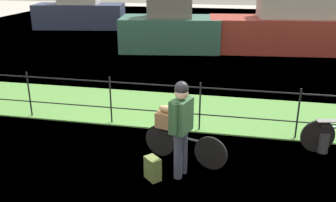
{
  "coord_description": "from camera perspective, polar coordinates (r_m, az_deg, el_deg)",
  "views": [
    {
      "loc": [
        1.82,
        -5.21,
        3.39
      ],
      "look_at": [
        0.45,
        1.43,
        0.9
      ],
      "focal_mm": 39.62,
      "sensor_mm": 36.0,
      "label": 1
    }
  ],
  "objects": [
    {
      "name": "iron_fence",
      "position": [
        8.05,
        -2.14,
        0.17
      ],
      "size": [
        18.04,
        0.04,
        1.1
      ],
      "color": "black",
      "rests_on": "ground"
    },
    {
      "name": "moored_boat_mid",
      "position": [
        22.28,
        -13.44,
        13.22
      ],
      "size": [
        5.2,
        2.73,
        4.02
      ],
      "color": "#2D3856",
      "rests_on": "ground"
    },
    {
      "name": "grass_strip",
      "position": [
        9.25,
        -0.51,
        -1.24
      ],
      "size": [
        27.0,
        2.4,
        0.03
      ],
      "primitive_type": "cube",
      "color": "#569342",
      "rests_on": "ground"
    },
    {
      "name": "moored_boat_near",
      "position": [
        16.41,
        18.9,
        10.5
      ],
      "size": [
        7.16,
        2.9,
        4.11
      ],
      "color": "#9E3328",
      "rests_on": "ground"
    },
    {
      "name": "ground_plane",
      "position": [
        6.48,
        -6.61,
        -11.55
      ],
      "size": [
        60.0,
        60.0,
        0.0
      ],
      "primitive_type": "plane",
      "color": "#B2ADA3"
    },
    {
      "name": "bicycle_main",
      "position": [
        6.76,
        2.41,
        -6.82
      ],
      "size": [
        1.57,
        0.53,
        0.61
      ],
      "color": "black",
      "rests_on": "ground"
    },
    {
      "name": "moored_boat_far",
      "position": [
        15.79,
        0.32,
        11.46
      ],
      "size": [
        4.35,
        2.68,
        4.33
      ],
      "color": "#336656",
      "rests_on": "ground"
    },
    {
      "name": "wooden_crate",
      "position": [
        6.74,
        -0.35,
        -2.89
      ],
      "size": [
        0.38,
        0.34,
        0.29
      ],
      "primitive_type": "cube",
      "rotation": [
        0.0,
        0.0,
        -0.3
      ],
      "color": "olive",
      "rests_on": "bicycle_main"
    },
    {
      "name": "terrier_dog",
      "position": [
        6.64,
        -0.17,
        -1.18
      ],
      "size": [
        0.32,
        0.22,
        0.18
      ],
      "color": "tan",
      "rests_on": "wooden_crate"
    },
    {
      "name": "mooring_bollard",
      "position": [
        7.73,
        22.79,
        -5.97
      ],
      "size": [
        0.2,
        0.2,
        0.39
      ],
      "primitive_type": "cylinder",
      "color": "#38383D",
      "rests_on": "ground"
    },
    {
      "name": "backpack_on_paving",
      "position": [
        6.29,
        -2.37,
        -10.33
      ],
      "size": [
        0.33,
        0.32,
        0.4
      ],
      "primitive_type": "cube",
      "rotation": [
        0.0,
        0.0,
        2.4
      ],
      "color": "olive",
      "rests_on": "ground"
    },
    {
      "name": "cyclist_person",
      "position": [
        6.04,
        2.03,
        -3.14
      ],
      "size": [
        0.37,
        0.52,
        1.68
      ],
      "color": "#383D51",
      "rests_on": "ground"
    },
    {
      "name": "harbor_water",
      "position": [
        17.7,
        5.58,
        9.0
      ],
      "size": [
        30.0,
        30.0,
        0.0
      ],
      "primitive_type": "plane",
      "color": "slate",
      "rests_on": "ground"
    }
  ]
}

